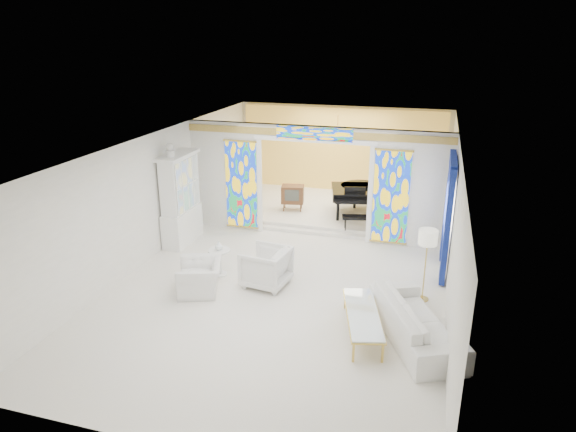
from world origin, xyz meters
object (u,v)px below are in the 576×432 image
(china_cabinet, at_px, (181,200))
(sofa, at_px, (416,320))
(tv_console, at_px, (293,194))
(armchair_left, at_px, (200,277))
(armchair_right, at_px, (266,267))
(grand_piano, at_px, (357,192))
(coffee_table, at_px, (363,314))

(china_cabinet, bearing_deg, sofa, -25.87)
(tv_console, bearing_deg, armchair_left, -106.47)
(china_cabinet, relative_size, tv_console, 3.58)
(armchair_right, bearing_deg, china_cabinet, -113.25)
(armchair_left, xyz_separation_m, tv_console, (0.58, 5.21, 0.34))
(grand_piano, bearing_deg, coffee_table, -93.55)
(sofa, xyz_separation_m, tv_console, (-3.94, 5.78, 0.31))
(armchair_left, height_order, grand_piano, grand_piano)
(armchair_left, distance_m, sofa, 4.56)
(sofa, relative_size, grand_piano, 0.95)
(armchair_left, bearing_deg, armchair_right, 97.05)
(sofa, bearing_deg, coffee_table, 70.88)
(coffee_table, relative_size, tv_console, 2.63)
(grand_piano, distance_m, tv_console, 1.93)
(armchair_right, height_order, coffee_table, armchair_right)
(sofa, distance_m, coffee_table, 0.95)
(china_cabinet, relative_size, sofa, 1.09)
(sofa, distance_m, grand_piano, 6.42)
(coffee_table, xyz_separation_m, tv_console, (-2.99, 5.88, 0.28))
(sofa, height_order, grand_piano, grand_piano)
(china_cabinet, relative_size, coffee_table, 1.36)
(armchair_left, bearing_deg, coffee_table, 58.68)
(china_cabinet, xyz_separation_m, tv_console, (2.23, 2.79, -0.50))
(armchair_left, bearing_deg, sofa, 62.07)
(sofa, bearing_deg, grand_piano, -6.43)
(armchair_right, distance_m, tv_console, 4.60)
(armchair_left, distance_m, coffee_table, 3.63)
(armchair_right, bearing_deg, armchair_left, -54.33)
(china_cabinet, relative_size, armchair_left, 2.65)
(armchair_left, relative_size, sofa, 0.41)
(grand_piano, height_order, tv_console, grand_piano)
(sofa, distance_m, tv_console, 7.00)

